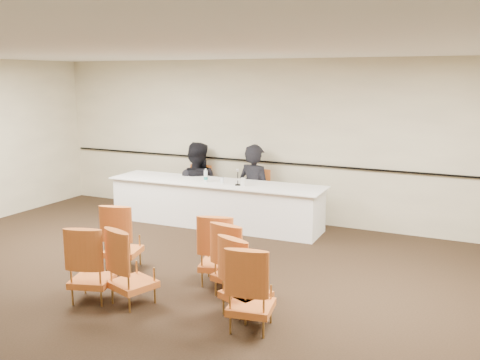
# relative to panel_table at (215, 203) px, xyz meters

# --- Properties ---
(floor) EXTENTS (10.00, 10.00, 0.00)m
(floor) POSITION_rel_panel_table_xyz_m (1.03, -3.13, -0.40)
(floor) COLOR black
(floor) RESTS_ON ground
(ceiling) EXTENTS (10.00, 10.00, 0.00)m
(ceiling) POSITION_rel_panel_table_xyz_m (1.03, -3.13, 2.60)
(ceiling) COLOR silver
(ceiling) RESTS_ON ground
(wall_back) EXTENTS (10.00, 0.04, 3.00)m
(wall_back) POSITION_rel_panel_table_xyz_m (1.03, 0.87, 1.10)
(wall_back) COLOR beige
(wall_back) RESTS_ON ground
(wall_rail) EXTENTS (9.80, 0.04, 0.03)m
(wall_rail) POSITION_rel_panel_table_xyz_m (1.03, 0.83, 0.70)
(wall_rail) COLOR black
(wall_rail) RESTS_ON wall_back
(panel_table) EXTENTS (4.06, 1.05, 0.81)m
(panel_table) POSITION_rel_panel_table_xyz_m (0.00, 0.00, 0.00)
(panel_table) COLOR white
(panel_table) RESTS_ON ground
(panelist_main) EXTENTS (0.80, 0.62, 1.95)m
(panelist_main) POSITION_rel_panel_table_xyz_m (0.51, 0.60, 0.07)
(panelist_main) COLOR black
(panelist_main) RESTS_ON ground
(panelist_main_chair) EXTENTS (0.52, 0.52, 0.95)m
(panelist_main_chair) POSITION_rel_panel_table_xyz_m (0.51, 0.60, 0.07)
(panelist_main_chair) COLOR orange
(panelist_main_chair) RESTS_ON ground
(panelist_second) EXTENTS (1.09, 0.94, 1.94)m
(panelist_second) POSITION_rel_panel_table_xyz_m (-0.73, 0.56, 0.05)
(panelist_second) COLOR black
(panelist_second) RESTS_ON ground
(panelist_second_chair) EXTENTS (0.52, 0.52, 0.95)m
(panelist_second_chair) POSITION_rel_panel_table_xyz_m (-0.73, 0.56, 0.07)
(panelist_second_chair) COLOR orange
(panelist_second_chair) RESTS_ON ground
(papers) EXTENTS (0.37, 0.34, 0.00)m
(papers) POSITION_rel_panel_table_xyz_m (0.35, -0.07, 0.41)
(papers) COLOR white
(papers) RESTS_ON panel_table
(microphone) EXTENTS (0.18, 0.22, 0.28)m
(microphone) POSITION_rel_panel_table_xyz_m (0.52, -0.12, 0.54)
(microphone) COLOR black
(microphone) RESTS_ON panel_table
(water_bottle) EXTENTS (0.08, 0.08, 0.24)m
(water_bottle) POSITION_rel_panel_table_xyz_m (-0.15, -0.07, 0.52)
(water_bottle) COLOR #178381
(water_bottle) RESTS_ON panel_table
(drinking_glass) EXTENTS (0.08, 0.08, 0.10)m
(drinking_glass) POSITION_rel_panel_table_xyz_m (0.16, -0.03, 0.45)
(drinking_glass) COLOR white
(drinking_glass) RESTS_ON panel_table
(coffee_cup) EXTENTS (0.11, 0.11, 0.14)m
(coffee_cup) POSITION_rel_panel_table_xyz_m (0.61, -0.11, 0.47)
(coffee_cup) COLOR silver
(coffee_cup) RESTS_ON panel_table
(aud_chair_front_left) EXTENTS (0.61, 0.61, 0.95)m
(aud_chair_front_left) POSITION_rel_panel_table_xyz_m (-0.11, -2.55, 0.07)
(aud_chair_front_left) COLOR orange
(aud_chair_front_left) RESTS_ON ground
(aud_chair_front_mid) EXTENTS (0.62, 0.62, 0.95)m
(aud_chair_front_mid) POSITION_rel_panel_table_xyz_m (1.37, -2.45, 0.07)
(aud_chair_front_mid) COLOR orange
(aud_chair_front_mid) RESTS_ON ground
(aud_chair_front_right) EXTENTS (0.58, 0.58, 0.95)m
(aud_chair_front_right) POSITION_rel_panel_table_xyz_m (1.75, -2.70, 0.07)
(aud_chair_front_right) COLOR orange
(aud_chair_front_right) RESTS_ON ground
(aud_chair_back_left) EXTENTS (0.63, 0.63, 0.95)m
(aud_chair_back_left) POSITION_rel_panel_table_xyz_m (0.24, -3.60, 0.07)
(aud_chair_back_left) COLOR orange
(aud_chair_back_left) RESTS_ON ground
(aud_chair_back_mid) EXTENTS (0.63, 0.63, 0.95)m
(aud_chair_back_mid) POSITION_rel_panel_table_xyz_m (0.76, -3.47, 0.07)
(aud_chair_back_mid) COLOR orange
(aud_chair_back_mid) RESTS_ON ground
(aud_chair_back_right) EXTENTS (0.58, 0.58, 0.95)m
(aud_chair_back_right) POSITION_rel_panel_table_xyz_m (2.30, -3.45, 0.07)
(aud_chair_back_right) COLOR orange
(aud_chair_back_right) RESTS_ON ground
(aud_chair_extra) EXTENTS (0.64, 0.64, 0.95)m
(aud_chair_extra) POSITION_rel_panel_table_xyz_m (2.10, -3.17, 0.07)
(aud_chair_extra) COLOR orange
(aud_chair_extra) RESTS_ON ground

